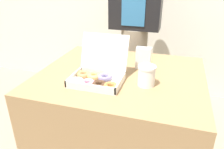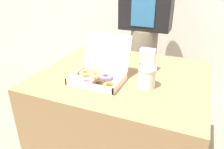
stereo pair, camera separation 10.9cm
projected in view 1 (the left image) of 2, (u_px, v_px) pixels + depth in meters
table at (120, 121)px, 1.50m from camera, size 1.00×0.86×0.72m
donut_box at (96, 76)px, 1.23m from camera, size 0.31×0.29×0.24m
coffee_cup at (147, 76)px, 1.18m from camera, size 0.10×0.10×0.11m
napkin_holder at (143, 58)px, 1.38m from camera, size 0.09×0.05×0.14m
person_customer at (135, 23)px, 1.91m from camera, size 0.43×0.24×1.62m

